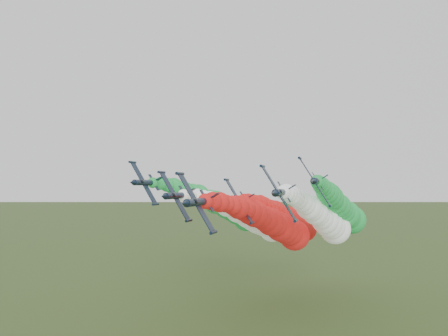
{
  "coord_description": "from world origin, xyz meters",
  "views": [
    {
      "loc": [
        18.04,
        -70.42,
        36.8
      ],
      "look_at": [
        -4.76,
        10.81,
        40.27
      ],
      "focal_mm": 35.0,
      "sensor_mm": 36.0,
      "label": 1
    }
  ],
  "objects": [
    {
      "name": "jet_trail",
      "position": [
        0.34,
        73.79,
        25.45
      ],
      "size": [
        15.22,
        79.82,
        21.74
      ],
      "rotation": [
        0.0,
        1.02,
        0.0
      ],
      "color": "black",
      "rests_on": "ground"
    },
    {
      "name": "jet_outer_left",
      "position": [
        -20.31,
        69.54,
        29.38
      ],
      "size": [
        15.63,
        80.23,
        22.15
      ],
      "rotation": [
        0.0,
        1.02,
        0.0
      ],
      "color": "black",
      "rests_on": "ground"
    },
    {
      "name": "jet_outer_right",
      "position": [
        16.61,
        66.76,
        29.88
      ],
      "size": [
        15.52,
        80.12,
        22.05
      ],
      "rotation": [
        0.0,
        1.02,
        0.0
      ],
      "color": "black",
      "rests_on": "ground"
    },
    {
      "name": "jet_inner_left",
      "position": [
        -9.33,
        60.0,
        26.92
      ],
      "size": [
        15.39,
        79.99,
        21.91
      ],
      "rotation": [
        0.0,
        1.02,
        0.0
      ],
      "color": "black",
      "rests_on": "ground"
    },
    {
      "name": "jet_lead",
      "position": [
        -0.5,
        46.48,
        26.34
      ],
      "size": [
        15.47,
        80.07,
        21.99
      ],
      "rotation": [
        0.0,
        1.02,
        0.0
      ],
      "color": "black",
      "rests_on": "ground"
    },
    {
      "name": "jet_inner_right",
      "position": [
        11.67,
        56.84,
        27.35
      ],
      "size": [
        15.64,
        80.24,
        22.17
      ],
      "rotation": [
        0.0,
        1.02,
        0.0
      ],
      "color": "black",
      "rests_on": "ground"
    }
  ]
}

